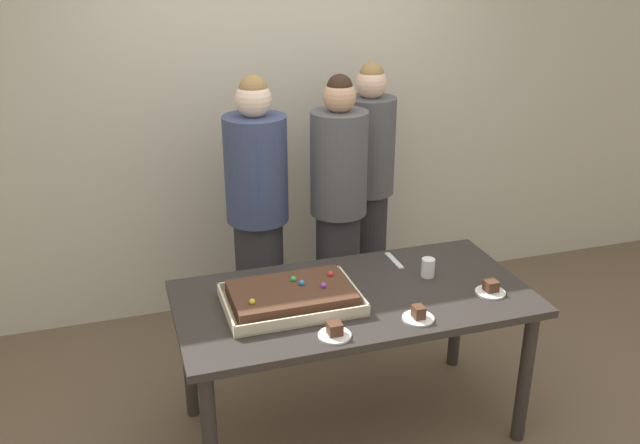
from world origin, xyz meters
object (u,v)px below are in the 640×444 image
object	(u,v)px
cake_server_utensil	(394,261)
person_serving_front	(258,216)
person_green_shirt_behind	(368,189)
plated_slice_near_left	(491,289)
sheet_cake	(291,297)
plated_slice_near_right	(335,332)
person_striped_tie_right	(338,213)
drink_cup_nearest	(428,268)
party_table	(354,312)
plated_slice_far_left	(418,315)

from	to	relation	value
cake_server_utensil	person_serving_front	world-z (taller)	person_serving_front
person_serving_front	person_green_shirt_behind	world-z (taller)	person_serving_front
plated_slice_near_left	sheet_cake	bearing A→B (deg)	169.57
plated_slice_near_right	person_striped_tie_right	bearing A→B (deg)	70.26
drink_cup_nearest	person_serving_front	world-z (taller)	person_serving_front
plated_slice_near_left	person_striped_tie_right	bearing A→B (deg)	114.75
person_striped_tie_right	party_table	bearing A→B (deg)	18.83
plated_slice_far_left	sheet_cake	bearing A→B (deg)	149.83
plated_slice_far_left	person_serving_front	xyz separation A→B (m)	(-0.48, 1.23, 0.08)
sheet_cake	plated_slice_near_left	world-z (taller)	sheet_cake
plated_slice_far_left	person_striped_tie_right	size ratio (longest dim) A/B	0.09
sheet_cake	plated_slice_near_left	bearing A→B (deg)	-10.43
cake_server_utensil	person_green_shirt_behind	size ratio (longest dim) A/B	0.12
sheet_cake	person_green_shirt_behind	size ratio (longest dim) A/B	0.37
plated_slice_near_right	person_green_shirt_behind	distance (m)	1.65
plated_slice_near_right	party_table	bearing A→B (deg)	57.16
party_table	plated_slice_near_left	size ratio (longest dim) A/B	11.73
party_table	plated_slice_near_right	distance (m)	0.41
drink_cup_nearest	person_serving_front	size ratio (longest dim) A/B	0.06
party_table	drink_cup_nearest	distance (m)	0.47
party_table	sheet_cake	world-z (taller)	sheet_cake
party_table	cake_server_utensil	size ratio (longest dim) A/B	8.79
plated_slice_near_left	person_green_shirt_behind	world-z (taller)	person_green_shirt_behind
plated_slice_near_left	plated_slice_near_right	size ratio (longest dim) A/B	1.00
person_green_shirt_behind	plated_slice_near_left	bearing A→B (deg)	42.35
party_table	person_striped_tie_right	world-z (taller)	person_striped_tie_right
person_striped_tie_right	person_serving_front	bearing A→B (deg)	-69.61
plated_slice_near_left	plated_slice_near_right	distance (m)	0.88
party_table	sheet_cake	distance (m)	0.35
plated_slice_near_right	plated_slice_far_left	distance (m)	0.42
sheet_cake	plated_slice_far_left	xyz separation A→B (m)	(0.53, -0.31, -0.02)
person_serving_front	person_green_shirt_behind	size ratio (longest dim) A/B	1.00
person_serving_front	cake_server_utensil	bearing A→B (deg)	47.88
plated_slice_near_left	person_green_shirt_behind	size ratio (longest dim) A/B	0.09
party_table	drink_cup_nearest	world-z (taller)	drink_cup_nearest
person_striped_tie_right	plated_slice_near_right	bearing A→B (deg)	12.73
plated_slice_near_left	person_green_shirt_behind	xyz separation A→B (m)	(-0.14, 1.32, 0.09)
sheet_cake	drink_cup_nearest	xyz separation A→B (m)	(0.76, 0.08, 0.01)
party_table	plated_slice_far_left	distance (m)	0.39
party_table	sheet_cake	size ratio (longest dim) A/B	2.73
plated_slice_far_left	party_table	bearing A→B (deg)	123.34
sheet_cake	cake_server_utensil	distance (m)	0.73
plated_slice_far_left	cake_server_utensil	world-z (taller)	plated_slice_far_left
person_serving_front	plated_slice_near_right	bearing A→B (deg)	5.80
drink_cup_nearest	person_striped_tie_right	bearing A→B (deg)	108.06
party_table	drink_cup_nearest	xyz separation A→B (m)	(0.44, 0.08, 0.15)
party_table	sheet_cake	xyz separation A→B (m)	(-0.32, -0.00, 0.14)
plated_slice_near_right	plated_slice_far_left	world-z (taller)	plated_slice_far_left
plated_slice_near_right	person_striped_tie_right	world-z (taller)	person_striped_tie_right
plated_slice_near_left	cake_server_utensil	world-z (taller)	plated_slice_near_left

